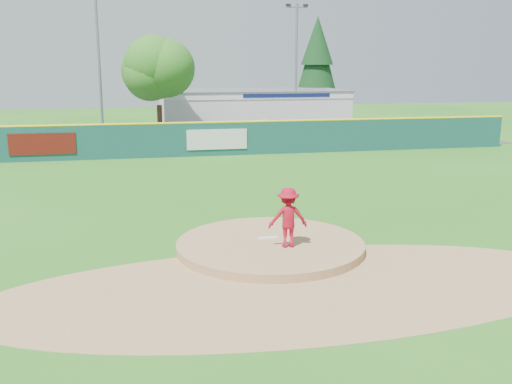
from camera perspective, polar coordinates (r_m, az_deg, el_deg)
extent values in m
plane|color=#286B19|center=(16.86, 1.42, -5.77)|extent=(120.00, 120.00, 0.00)
cylinder|color=#9E774C|center=(16.86, 1.42, -5.77)|extent=(5.50, 5.50, 0.50)
cube|color=white|center=(17.05, 1.19, -4.60)|extent=(0.60, 0.15, 0.04)
cylinder|color=#9E774C|center=(14.13, 4.28, -9.47)|extent=(15.40, 15.40, 0.01)
cube|color=#38383A|center=(43.05, -6.98, 5.40)|extent=(44.00, 16.00, 0.02)
imported|color=#A40E22|center=(16.10, 3.22, -2.56)|extent=(1.15, 0.71, 1.71)
imported|color=white|center=(41.88, 1.40, 6.27)|extent=(5.57, 4.19, 1.41)
cube|color=silver|center=(48.69, -0.45, 8.19)|extent=(15.00, 8.00, 3.20)
cube|color=white|center=(44.68, 0.60, 9.60)|extent=(15.00, 0.06, 0.55)
cube|color=#0F194C|center=(45.12, 3.12, 9.61)|extent=(7.00, 0.03, 0.28)
cube|color=#59595B|center=(48.59, -0.45, 10.13)|extent=(15.20, 8.20, 0.12)
cube|color=#5C130D|center=(34.14, -20.59, 4.52)|extent=(3.60, 0.04, 1.20)
cube|color=silver|center=(34.09, -3.92, 5.28)|extent=(3.60, 0.04, 1.20)
cube|color=#154442|center=(34.04, -5.64, 5.24)|extent=(40.00, 0.10, 2.00)
cylinder|color=yellow|center=(33.93, -5.68, 6.91)|extent=(40.00, 0.14, 0.14)
cylinder|color=#382314|center=(40.79, -9.58, 6.75)|extent=(0.36, 0.36, 2.60)
sphere|color=#387F23|center=(40.61, -9.75, 11.33)|extent=(5.60, 5.60, 5.60)
cylinder|color=#382314|center=(54.40, 6.00, 7.74)|extent=(0.40, 0.40, 1.60)
cone|color=#113A16|center=(54.21, 6.12, 12.75)|extent=(4.40, 4.40, 7.90)
cylinder|color=gray|center=(42.62, -15.43, 12.38)|extent=(0.20, 0.20, 11.00)
cylinder|color=gray|center=(46.35, 4.03, 12.15)|extent=(0.20, 0.20, 10.00)
cube|color=gray|center=(46.56, 4.12, 17.94)|extent=(1.60, 0.10, 0.10)
cube|color=black|center=(46.38, 3.25, 18.16)|extent=(0.35, 0.25, 0.20)
cube|color=black|center=(46.77, 4.99, 18.09)|extent=(0.35, 0.25, 0.20)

